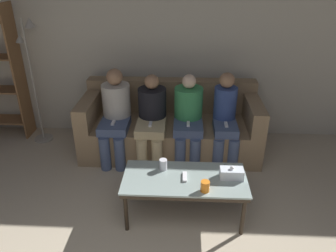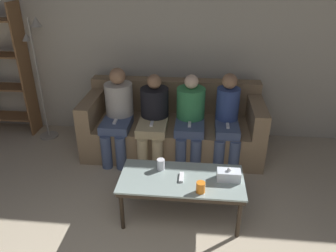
# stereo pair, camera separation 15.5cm
# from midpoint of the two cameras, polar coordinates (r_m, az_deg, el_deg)

# --- Properties ---
(wall_back) EXTENTS (12.00, 0.06, 2.60)m
(wall_back) POSITION_cam_midpoint_polar(r_m,az_deg,el_deg) (4.56, -0.21, 13.97)
(wall_back) COLOR #B7B2A3
(wall_back) RESTS_ON ground_plane
(couch) EXTENTS (2.28, 0.93, 0.88)m
(couch) POSITION_cam_midpoint_polar(r_m,az_deg,el_deg) (4.38, -0.56, -0.17)
(couch) COLOR #897051
(couch) RESTS_ON ground_plane
(coffee_table) EXTENTS (1.18, 0.56, 0.46)m
(coffee_table) POSITION_cam_midpoint_polar(r_m,az_deg,el_deg) (3.19, 1.51, -9.62)
(coffee_table) COLOR #8C9E99
(coffee_table) RESTS_ON ground_plane
(cup_near_left) EXTENTS (0.08, 0.08, 0.11)m
(cup_near_left) POSITION_cam_midpoint_polar(r_m,az_deg,el_deg) (3.25, -2.22, -6.72)
(cup_near_left) COLOR silver
(cup_near_left) RESTS_ON coffee_table
(cup_near_right) EXTENTS (0.08, 0.08, 0.10)m
(cup_near_right) POSITION_cam_midpoint_polar(r_m,az_deg,el_deg) (2.98, 4.98, -10.44)
(cup_near_right) COLOR orange
(cup_near_right) RESTS_ON coffee_table
(tissue_box) EXTENTS (0.22, 0.12, 0.13)m
(tissue_box) POSITION_cam_midpoint_polar(r_m,az_deg,el_deg) (3.17, 9.63, -8.15)
(tissue_box) COLOR silver
(tissue_box) RESTS_ON coffee_table
(game_remote) EXTENTS (0.04, 0.15, 0.02)m
(game_remote) POSITION_cam_midpoint_polar(r_m,az_deg,el_deg) (3.16, 1.52, -8.84)
(game_remote) COLOR white
(game_remote) RESTS_ON coffee_table
(standing_lamp) EXTENTS (0.31, 0.26, 1.70)m
(standing_lamp) POSITION_cam_midpoint_polar(r_m,az_deg,el_deg) (4.73, -23.46, 9.04)
(standing_lamp) COLOR gray
(standing_lamp) RESTS_ON ground_plane
(seated_person_left_end) EXTENTS (0.35, 0.68, 1.15)m
(seated_person_left_end) POSITION_cam_midpoint_polar(r_m,az_deg,el_deg) (4.16, -10.19, 2.39)
(seated_person_left_end) COLOR #47567A
(seated_person_left_end) RESTS_ON ground_plane
(seated_person_mid_left) EXTENTS (0.35, 0.71, 1.08)m
(seated_person_mid_left) POSITION_cam_midpoint_polar(r_m,az_deg,el_deg) (4.09, -3.95, 1.79)
(seated_person_mid_left) COLOR tan
(seated_person_mid_left) RESTS_ON ground_plane
(seated_person_mid_right) EXTENTS (0.35, 0.66, 1.09)m
(seated_person_mid_right) POSITION_cam_midpoint_polar(r_m,az_deg,el_deg) (4.07, 2.46, 1.84)
(seated_person_mid_right) COLOR #47567A
(seated_person_mid_right) RESTS_ON ground_plane
(seated_person_right_end) EXTENTS (0.31, 0.62, 1.12)m
(seated_person_right_end) POSITION_cam_midpoint_polar(r_m,az_deg,el_deg) (4.08, 8.86, 1.51)
(seated_person_right_end) COLOR #47567A
(seated_person_right_end) RESTS_ON ground_plane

